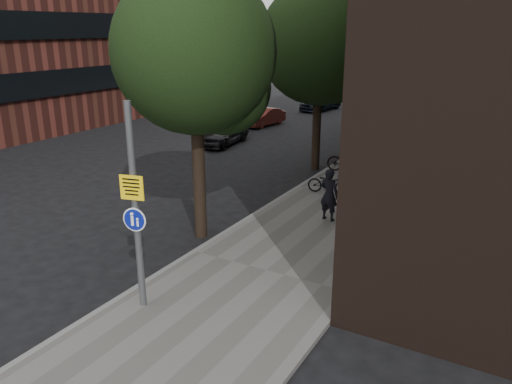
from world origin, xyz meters
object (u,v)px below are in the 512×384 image
Objects in this scene: parked_car_near at (223,132)px; pedestrian at (329,195)px; signpost at (136,208)px; parked_bike_facade_near at (384,215)px.

pedestrian is at bearing -47.67° from parked_car_near.
pedestrian reaches higher than parked_car_near.
parked_car_near is at bearing 103.17° from signpost.
parked_car_near is at bearing -32.29° from pedestrian.
signpost is at bearing 139.74° from parked_bike_facade_near.
signpost is 2.67× the size of pedestrian.
signpost is 2.87× the size of parked_bike_facade_near.
parked_bike_facade_near is at bearing -42.17° from parked_car_near.
parked_bike_facade_near is 13.18m from parked_car_near.
pedestrian is 11.94m from parked_car_near.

